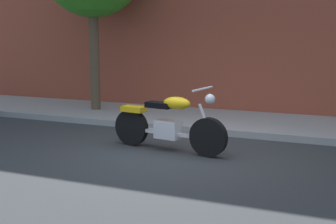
{
  "coord_description": "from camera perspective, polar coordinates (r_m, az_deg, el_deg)",
  "views": [
    {
      "loc": [
        2.8,
        -6.96,
        2.05
      ],
      "look_at": [
        -0.21,
        0.26,
        0.7
      ],
      "focal_mm": 48.17,
      "sensor_mm": 36.0,
      "label": 1
    }
  ],
  "objects": [
    {
      "name": "motorcycle",
      "position": [
        7.98,
        0.0,
        -1.6
      ],
      "size": [
        2.25,
        0.75,
        1.17
      ],
      "color": "black",
      "rests_on": "ground"
    },
    {
      "name": "sidewalk",
      "position": [
        10.48,
        6.72,
        -1.15
      ],
      "size": [
        19.07,
        2.43,
        0.14
      ],
      "primitive_type": "cube",
      "color": "#979797",
      "rests_on": "ground"
    },
    {
      "name": "ground_plane",
      "position": [
        7.77,
        0.68,
        -5.48
      ],
      "size": [
        60.0,
        60.0,
        0.0
      ],
      "primitive_type": "plane",
      "color": "#303335"
    }
  ]
}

